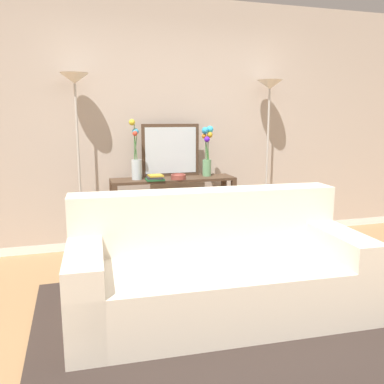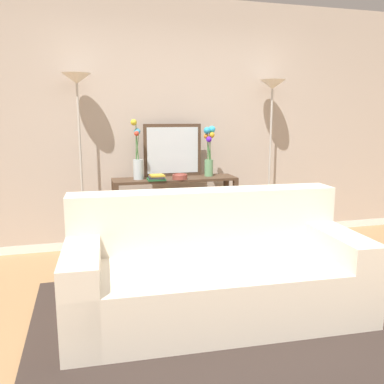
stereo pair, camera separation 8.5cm
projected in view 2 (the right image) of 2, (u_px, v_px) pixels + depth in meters
name	position (u px, v px, depth m)	size (l,w,h in m)	color
ground_plane	(245.00, 330.00, 2.79)	(16.00, 16.00, 0.02)	#9E754C
back_wall	(176.00, 125.00, 4.55)	(12.00, 0.15, 2.71)	white
area_rug	(220.00, 320.00, 2.88)	(2.63, 2.02, 0.01)	#332823
couch	(214.00, 272.00, 2.98)	(2.16, 1.05, 0.88)	beige
console_table	(175.00, 201.00, 4.33)	(1.32, 0.35, 0.80)	#473323
floor_lamp_left	(78.00, 115.00, 3.98)	(0.28, 0.28, 1.86)	#B7B2A8
floor_lamp_right	(271.00, 116.00, 4.51)	(0.28, 0.28, 1.85)	#B7B2A8
wall_mirror	(173.00, 150.00, 4.37)	(0.63, 0.02, 0.57)	#473323
vase_tall_flowers	(138.00, 159.00, 4.15)	(0.12, 0.13, 0.62)	silver
vase_short_flowers	(209.00, 151.00, 4.37)	(0.14, 0.11, 0.55)	#669E6B
fruit_bowl	(180.00, 177.00, 4.19)	(0.16, 0.16, 0.05)	brown
book_stack	(156.00, 178.00, 4.13)	(0.19, 0.17, 0.06)	#236033
book_row_under_console	(145.00, 247.00, 4.34)	(0.38, 0.18, 0.12)	#B77F33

